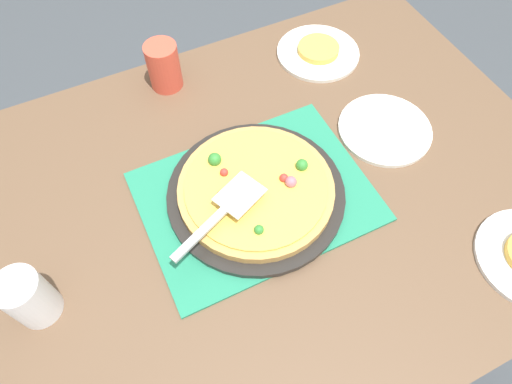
{
  "coord_description": "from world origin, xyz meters",
  "views": [
    {
      "loc": [
        -0.23,
        -0.47,
        1.59
      ],
      "look_at": [
        0.0,
        0.0,
        0.77
      ],
      "focal_mm": 32.04,
      "sensor_mm": 36.0,
      "label": 1
    }
  ],
  "objects_px": {
    "cup_near": "(164,66)",
    "plate_side": "(385,129)",
    "pizza_pan": "(256,194)",
    "served_slice_left": "(319,49)",
    "cup_far": "(29,298)",
    "pizza_server": "(224,211)",
    "plate_near_left": "(318,53)",
    "pizza": "(256,188)"
  },
  "relations": [
    {
      "from": "cup_near",
      "to": "pizza_server",
      "type": "relative_size",
      "value": 0.53
    },
    {
      "from": "pizza",
      "to": "plate_near_left",
      "type": "relative_size",
      "value": 1.5
    },
    {
      "from": "pizza_pan",
      "to": "plate_near_left",
      "type": "bearing_deg",
      "value": 43.96
    },
    {
      "from": "served_slice_left",
      "to": "cup_near",
      "type": "relative_size",
      "value": 0.92
    },
    {
      "from": "plate_side",
      "to": "cup_near",
      "type": "height_order",
      "value": "cup_near"
    },
    {
      "from": "pizza",
      "to": "plate_side",
      "type": "distance_m",
      "value": 0.36
    },
    {
      "from": "pizza_pan",
      "to": "plate_near_left",
      "type": "height_order",
      "value": "pizza_pan"
    },
    {
      "from": "plate_near_left",
      "to": "cup_far",
      "type": "relative_size",
      "value": 1.83
    },
    {
      "from": "pizza_pan",
      "to": "cup_near",
      "type": "xyz_separation_m",
      "value": [
        -0.06,
        0.4,
        0.05
      ]
    },
    {
      "from": "served_slice_left",
      "to": "cup_far",
      "type": "distance_m",
      "value": 0.9
    },
    {
      "from": "served_slice_left",
      "to": "pizza_server",
      "type": "relative_size",
      "value": 0.48
    },
    {
      "from": "cup_far",
      "to": "pizza_server",
      "type": "bearing_deg",
      "value": 1.05
    },
    {
      "from": "pizza_pan",
      "to": "pizza",
      "type": "distance_m",
      "value": 0.02
    },
    {
      "from": "plate_near_left",
      "to": "served_slice_left",
      "type": "height_order",
      "value": "served_slice_left"
    },
    {
      "from": "pizza",
      "to": "pizza_server",
      "type": "xyz_separation_m",
      "value": [
        -0.09,
        -0.04,
        0.04
      ]
    },
    {
      "from": "pizza_pan",
      "to": "pizza",
      "type": "bearing_deg",
      "value": 60.7
    },
    {
      "from": "served_slice_left",
      "to": "cup_far",
      "type": "height_order",
      "value": "cup_far"
    },
    {
      "from": "cup_near",
      "to": "plate_side",
      "type": "bearing_deg",
      "value": -42.05
    },
    {
      "from": "cup_near",
      "to": "pizza_server",
      "type": "distance_m",
      "value": 0.45
    },
    {
      "from": "plate_near_left",
      "to": "served_slice_left",
      "type": "relative_size",
      "value": 2.0
    },
    {
      "from": "pizza_server",
      "to": "plate_near_left",
      "type": "bearing_deg",
      "value": 40.61
    },
    {
      "from": "pizza_pan",
      "to": "pizza_server",
      "type": "distance_m",
      "value": 0.11
    },
    {
      "from": "pizza",
      "to": "cup_far",
      "type": "relative_size",
      "value": 2.75
    },
    {
      "from": "pizza",
      "to": "served_slice_left",
      "type": "height_order",
      "value": "pizza"
    },
    {
      "from": "served_slice_left",
      "to": "cup_near",
      "type": "distance_m",
      "value": 0.41
    },
    {
      "from": "pizza",
      "to": "cup_near",
      "type": "relative_size",
      "value": 2.75
    },
    {
      "from": "cup_near",
      "to": "cup_far",
      "type": "relative_size",
      "value": 1.0
    },
    {
      "from": "plate_side",
      "to": "cup_near",
      "type": "relative_size",
      "value": 1.83
    },
    {
      "from": "pizza",
      "to": "served_slice_left",
      "type": "bearing_deg",
      "value": 43.94
    },
    {
      "from": "pizza",
      "to": "pizza_server",
      "type": "relative_size",
      "value": 1.45
    },
    {
      "from": "pizza_pan",
      "to": "cup_near",
      "type": "distance_m",
      "value": 0.41
    },
    {
      "from": "pizza_pan",
      "to": "cup_far",
      "type": "distance_m",
      "value": 0.47
    },
    {
      "from": "cup_far",
      "to": "pizza_server",
      "type": "height_order",
      "value": "cup_far"
    },
    {
      "from": "pizza",
      "to": "cup_near",
      "type": "bearing_deg",
      "value": 97.83
    },
    {
      "from": "plate_near_left",
      "to": "pizza_server",
      "type": "distance_m",
      "value": 0.58
    },
    {
      "from": "pizza",
      "to": "plate_near_left",
      "type": "height_order",
      "value": "pizza"
    },
    {
      "from": "pizza_pan",
      "to": "plate_side",
      "type": "bearing_deg",
      "value": 5.46
    },
    {
      "from": "pizza",
      "to": "plate_side",
      "type": "xyz_separation_m",
      "value": [
        0.36,
        0.03,
        -0.03
      ]
    },
    {
      "from": "served_slice_left",
      "to": "cup_far",
      "type": "relative_size",
      "value": 0.92
    },
    {
      "from": "cup_near",
      "to": "plate_near_left",
      "type": "bearing_deg",
      "value": -9.87
    },
    {
      "from": "plate_near_left",
      "to": "pizza_pan",
      "type": "bearing_deg",
      "value": -136.04
    },
    {
      "from": "served_slice_left",
      "to": "pizza_server",
      "type": "distance_m",
      "value": 0.58
    }
  ]
}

